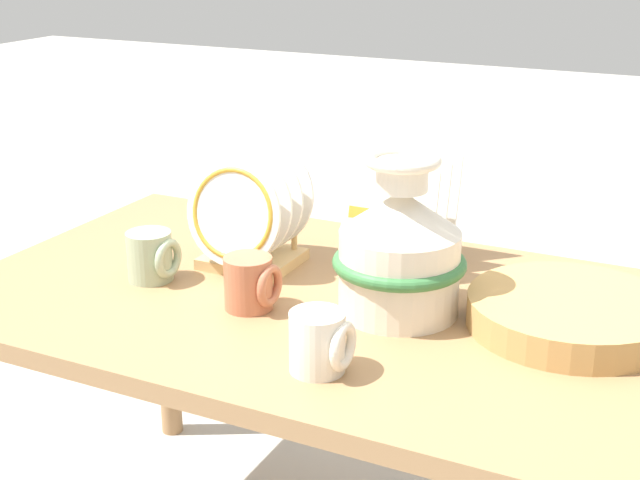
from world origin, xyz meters
name	(u,v)px	position (x,y,z in m)	size (l,w,h in m)	color
display_table	(320,332)	(0.00, 0.00, 0.58)	(1.33, 0.81, 0.65)	#9E754C
ceramic_vase	(399,249)	(0.15, 0.00, 0.77)	(0.23, 0.23, 0.28)	silver
dish_rack_round_plates	(249,222)	(-0.19, 0.08, 0.74)	(0.20, 0.19, 0.23)	tan
dish_rack_square_plates	(400,230)	(0.07, 0.22, 0.72)	(0.19, 0.18, 0.21)	tan
wicker_charger_stack	(571,313)	(0.44, 0.06, 0.68)	(0.35, 0.35, 0.05)	tan
mug_terracotta_glaze	(251,283)	(-0.09, -0.10, 0.70)	(0.09, 0.09, 0.10)	#B76647
mug_cream_glaze	(320,342)	(0.13, -0.26, 0.70)	(0.09, 0.09, 0.10)	silver
mug_sage_glaze	(152,256)	(-0.32, -0.07, 0.70)	(0.09, 0.09, 0.10)	#9EB28E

